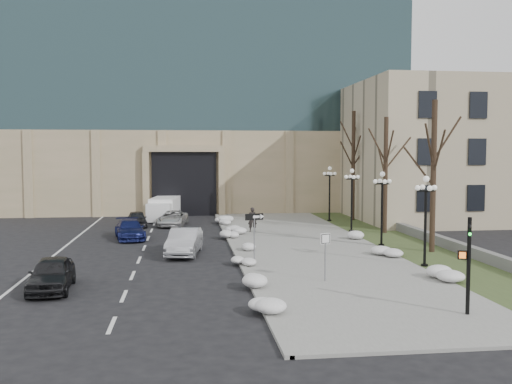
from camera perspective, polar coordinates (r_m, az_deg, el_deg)
The scene contains 36 objects.
ground at distance 22.90m, azimuth 3.10°, elevation -11.10°, with size 160.00×160.00×0.00m, color black.
sidewalk at distance 36.99m, azimuth 4.58°, elevation -5.19°, with size 9.00×40.00×0.12m, color gray.
curb at distance 36.35m, azimuth -2.41°, elevation -5.33°, with size 0.30×40.00×0.14m, color gray.
grass_strip at distance 38.83m, azimuth 14.05°, elevation -4.88°, with size 4.00×40.00×0.10m, color #394924.
stone_wall at distance 41.37m, azimuth 15.64°, elevation -3.95°, with size 0.50×30.00×0.70m, color slate.
office_tower at distance 66.55m, azimuth -5.53°, elevation 14.83°, with size 40.00×24.70×36.00m.
classical_building at distance 56.10m, azimuth 20.45°, elevation 3.79°, with size 22.00×18.12×12.00m.
car_a at distance 26.33m, azimuth -19.77°, elevation -7.72°, with size 1.70×4.23×1.44m, color black.
car_b at distance 33.47m, azimuth -7.17°, elevation -4.96°, with size 1.63×4.68×1.54m, color #B5B7BD.
car_c at distance 40.15m, azimuth -12.51°, elevation -3.69°, with size 1.84×4.54×1.32m, color navy.
car_d at distance 46.69m, azimuth -8.34°, elevation -2.63°, with size 2.03×4.39×1.22m, color silver.
car_e at distance 46.72m, azimuth -11.81°, elevation -2.65°, with size 1.47×3.66×1.25m, color #28292D.
pedestrian at distance 41.78m, azimuth -0.38°, elevation -2.78°, with size 0.67×0.44×1.83m, color black.
box_truck at distance 51.23m, azimuth -9.18°, elevation -1.69°, with size 2.88×6.28×1.92m.
one_way_sign at distance 29.51m, azimuth 0.15°, elevation -3.11°, with size 1.05×0.39×2.80m.
keep_sign at distance 26.10m, azimuth 6.94°, elevation -5.44°, with size 0.48×0.18×2.30m.
traffic_signal at distance 22.01m, azimuth 20.40°, elevation -7.13°, with size 0.62×0.82×3.65m.
snow_clump_a at distance 21.05m, azimuth 1.72°, elevation -11.61°, with size 1.10×1.60×0.36m, color white.
snow_clump_b at distance 25.42m, azimuth 0.40°, elevation -8.87°, with size 1.10×1.60×0.36m, color white.
snow_clump_c at distance 29.80m, azimuth -1.01°, elevation -6.96°, with size 1.10×1.60×0.36m, color white.
snow_clump_d at distance 33.96m, azimuth -1.05°, elevation -5.60°, with size 1.10×1.60×0.36m, color white.
snow_clump_e at distance 38.77m, azimuth -2.54°, elevation -4.40°, with size 1.10×1.60×0.36m, color white.
snow_clump_f at distance 42.17m, azimuth -2.68°, elevation -3.72°, with size 1.10×1.60×0.36m, color white.
snow_clump_g at distance 47.71m, azimuth -3.23°, elevation -2.82°, with size 1.10×1.60×0.36m, color white.
snow_clump_h at distance 27.74m, azimuth 18.27°, elevation -7.98°, with size 1.10×1.60×0.36m, color white.
snow_clump_i at distance 33.33m, azimuth 12.99°, elevation -5.89°, with size 1.10×1.60×0.36m, color white.
snow_clump_j at distance 38.65m, azimuth 10.32°, elevation -4.49°, with size 1.10×1.60×0.36m, color white.
snow_clump_k at distance 40.76m, azimuth -1.86°, elevation -3.99°, with size 1.10×1.60×0.36m, color white.
snow_clump_l at distance 46.13m, azimuth -2.88°, elevation -3.06°, with size 1.10×1.60×0.36m, color white.
lamppost_a at distance 30.47m, azimuth 16.60°, elevation -1.61°, with size 1.18×1.18×4.76m.
lamppost_b at distance 36.49m, azimuth 12.49°, elevation -0.64°, with size 1.18×1.18×4.76m.
lamppost_c at distance 42.65m, azimuth 9.56°, elevation 0.06°, with size 1.18×1.18×4.76m.
lamppost_d at distance 48.90m, azimuth 7.37°, elevation 0.58°, with size 1.18×1.18×4.76m.
tree_near at distance 34.89m, azimuth 17.36°, elevation 3.60°, with size 3.20×3.20×9.00m.
tree_mid at distance 42.30m, azimuth 12.85°, elevation 3.28°, with size 3.20×3.20×8.50m.
tree_far at distance 49.89m, azimuth 9.71°, elevation 4.16°, with size 3.20×3.20×9.50m.
Camera 1 is at (-3.96, -21.75, 5.96)m, focal length 40.00 mm.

